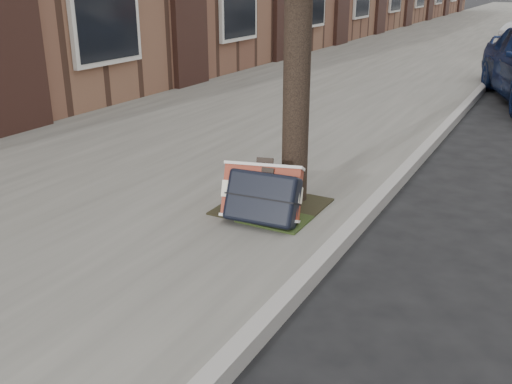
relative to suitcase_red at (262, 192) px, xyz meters
The scene contains 5 objects.
ground 2.18m from the suitcase_red, 25.04° to the right, with size 120.00×120.00×0.00m, color black.
near_sidewalk 14.20m from the suitcase_red, 97.09° to the left, with size 5.00×70.00×0.12m, color slate.
dirt_patch 0.38m from the suitcase_red, 100.10° to the left, with size 0.85×0.85×0.01m, color black.
suitcase_red is the anchor object (origin of this frame).
suitcase_navy 0.09m from the suitcase_red, 60.88° to the right, with size 0.60×0.19×0.43m, color black.
Camera 1 is at (0.11, -3.01, 2.04)m, focal length 40.00 mm.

